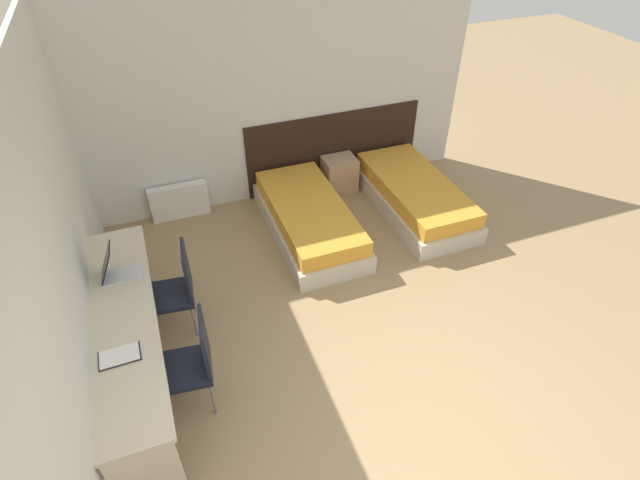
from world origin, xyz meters
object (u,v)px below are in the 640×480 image
object	(u,v)px
chair_near_laptop	(177,287)
chair_near_notebook	(193,360)
bed_near_window	(309,219)
laptop	(117,270)
bed_near_door	(414,196)
nightstand	(339,174)

from	to	relation	value
chair_near_laptop	chair_near_notebook	distance (m)	0.89
bed_near_window	laptop	world-z (taller)	laptop
bed_near_door	chair_near_laptop	size ratio (longest dim) A/B	2.05
nightstand	chair_near_notebook	bearing A→B (deg)	-131.93
nightstand	laptop	world-z (taller)	laptop
nightstand	laptop	bearing A→B (deg)	-149.65
bed_near_window	bed_near_door	xyz separation A→B (m)	(1.43, 0.00, 0.00)
chair_near_laptop	chair_near_notebook	size ratio (longest dim) A/B	1.00
bed_near_door	chair_near_notebook	distance (m)	3.61
nightstand	chair_near_notebook	xyz separation A→B (m)	(-2.36, -2.63, 0.27)
bed_near_door	laptop	bearing A→B (deg)	-166.18
chair_near_notebook	nightstand	bearing A→B (deg)	54.92
chair_near_laptop	nightstand	bearing A→B (deg)	42.52
bed_near_door	nightstand	xyz separation A→B (m)	(-0.72, 0.78, 0.03)
bed_near_window	bed_near_door	size ratio (longest dim) A/B	1.00
bed_near_window	chair_near_notebook	distance (m)	2.49
bed_near_window	chair_near_notebook	size ratio (longest dim) A/B	2.05
chair_near_laptop	chair_near_notebook	xyz separation A→B (m)	(-0.00, -0.89, 0.00)
chair_near_laptop	laptop	size ratio (longest dim) A/B	2.63
bed_near_window	nightstand	distance (m)	1.06
chair_near_laptop	laptop	distance (m)	0.55
bed_near_window	nightstand	world-z (taller)	nightstand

